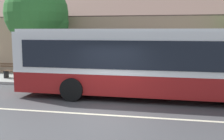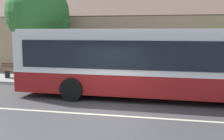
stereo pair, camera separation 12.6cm
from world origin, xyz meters
TOP-DOWN VIEW (x-y plane):
  - ground_plane at (0.00, 0.00)m, footprint 300.00×300.00m
  - sidewalk_far at (0.00, 6.00)m, footprint 60.00×3.00m
  - lane_divider_stripe at (0.00, 0.00)m, footprint 60.00×0.16m
  - community_building at (-2.76, 13.45)m, footprint 27.66×10.20m
  - transit_bus at (1.61, 2.90)m, footprint 12.15×2.86m
  - bench_by_building at (-6.62, 5.70)m, footprint 1.83×0.51m
  - street_tree_secondary at (-5.55, 6.74)m, footprint 3.86×3.86m

SIDE VIEW (x-z plane):
  - ground_plane at x=0.00m, z-range 0.00..0.00m
  - lane_divider_stripe at x=0.00m, z-range 0.00..0.01m
  - sidewalk_far at x=0.00m, z-range 0.00..0.15m
  - bench_by_building at x=-6.62m, z-range 0.11..1.05m
  - transit_bus at x=1.61m, z-range 0.12..3.19m
  - community_building at x=-2.76m, z-range -1.56..5.71m
  - street_tree_secondary at x=-5.55m, z-range 0.92..6.89m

